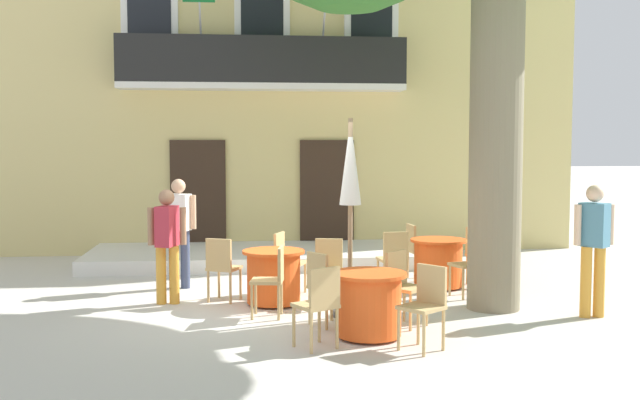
{
  "coord_description": "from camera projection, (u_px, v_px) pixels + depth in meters",
  "views": [
    {
      "loc": [
        -0.28,
        -10.2,
        2.23
      ],
      "look_at": [
        1.01,
        2.06,
        1.3
      ],
      "focal_mm": 42.09,
      "sensor_mm": 36.0,
      "label": 1
    }
  ],
  "objects": [
    {
      "name": "cafe_chair_near_tree_2",
      "position": [
        471.0,
        261.0,
        10.91
      ],
      "size": [
        0.5,
        0.5,
        0.91
      ],
      "color": "tan",
      "rests_on": "ground"
    },
    {
      "name": "cafe_chair_middle_2",
      "position": [
        426.0,
        301.0,
        8.1
      ],
      "size": [
        0.56,
        0.56,
        0.91
      ],
      "color": "tan",
      "rests_on": "ground"
    },
    {
      "name": "cafe_chair_near_tree_1",
      "position": [
        393.0,
        256.0,
        11.33
      ],
      "size": [
        0.44,
        0.44,
        0.91
      ],
      "color": "tan",
      "rests_on": "ground"
    },
    {
      "name": "cafe_chair_middle_3",
      "position": [
        402.0,
        282.0,
        9.19
      ],
      "size": [
        0.56,
        0.56,
        0.91
      ],
      "color": "tan",
      "rests_on": "ground"
    },
    {
      "name": "building_facade",
      "position": [
        260.0,
        76.0,
        16.97
      ],
      "size": [
        13.0,
        5.09,
        7.5
      ],
      "color": "#DBC67F",
      "rests_on": "ground"
    },
    {
      "name": "cafe_table_front",
      "position": [
        274.0,
        277.0,
        10.37
      ],
      "size": [
        0.86,
        0.86,
        0.76
      ],
      "color": "#EA561E",
      "rests_on": "ground"
    },
    {
      "name": "cafe_table_near_tree",
      "position": [
        438.0,
        263.0,
        11.57
      ],
      "size": [
        0.86,
        0.86,
        0.76
      ],
      "color": "#EA561E",
      "rests_on": "ground"
    },
    {
      "name": "entrance_step_platform",
      "position": [
        265.0,
        256.0,
        14.06
      ],
      "size": [
        6.51,
        2.45,
        0.25
      ],
      "primitive_type": "cube",
      "color": "silver",
      "rests_on": "ground"
    },
    {
      "name": "cafe_chair_front_1",
      "position": [
        273.0,
        276.0,
        9.61
      ],
      "size": [
        0.46,
        0.46,
        0.91
      ],
      "color": "tan",
      "rests_on": "ground"
    },
    {
      "name": "cafe_chair_middle_1",
      "position": [
        319.0,
        301.0,
        8.09
      ],
      "size": [
        0.54,
        0.54,
        0.91
      ],
      "color": "tan",
      "rests_on": "ground"
    },
    {
      "name": "cafe_umbrella",
      "position": [
        350.0,
        188.0,
        9.56
      ],
      "size": [
        0.44,
        0.44,
        2.55
      ],
      "color": "#997A56",
      "rests_on": "ground"
    },
    {
      "name": "ground_plane",
      "position": [
        263.0,
        306.0,
        10.31
      ],
      "size": [
        120.0,
        120.0,
        0.0
      ],
      "primitive_type": "plane",
      "color": "beige"
    },
    {
      "name": "cafe_chair_middle_0",
      "position": [
        324.0,
        283.0,
        9.13
      ],
      "size": [
        0.55,
        0.55,
        0.91
      ],
      "color": "tan",
      "rests_on": "ground"
    },
    {
      "name": "pedestrian_mid_plaza",
      "position": [
        594.0,
        243.0,
        9.58
      ],
      "size": [
        0.53,
        0.4,
        1.71
      ],
      "color": "gold",
      "rests_on": "ground"
    },
    {
      "name": "pedestrian_near_entrance",
      "position": [
        179.0,
        227.0,
        11.5
      ],
      "size": [
        0.53,
        0.34,
        1.69
      ],
      "color": "#384260",
      "rests_on": "ground"
    },
    {
      "name": "cafe_chair_front_0",
      "position": [
        222.0,
        265.0,
        10.52
      ],
      "size": [
        0.53,
        0.53,
        0.91
      ],
      "color": "tan",
      "rests_on": "ground"
    },
    {
      "name": "cafe_chair_front_3",
      "position": [
        286.0,
        259.0,
        11.1
      ],
      "size": [
        0.52,
        0.52,
        0.91
      ],
      "color": "tan",
      "rests_on": "ground"
    },
    {
      "name": "cafe_table_middle",
      "position": [
        369.0,
        304.0,
        8.59
      ],
      "size": [
        0.86,
        0.86,
        0.76
      ],
      "color": "#EA561E",
      "rests_on": "ground"
    },
    {
      "name": "cafe_chair_front_2",
      "position": [
        328.0,
        267.0,
        10.34
      ],
      "size": [
        0.48,
        0.48,
        0.91
      ],
      "color": "tan",
      "rests_on": "ground"
    },
    {
      "name": "pedestrian_by_tree",
      "position": [
        167.0,
        240.0,
        10.39
      ],
      "size": [
        0.53,
        0.39,
        1.6
      ],
      "color": "gold",
      "rests_on": "ground"
    },
    {
      "name": "cafe_chair_near_tree_3",
      "position": [
        480.0,
        251.0,
        11.84
      ],
      "size": [
        0.46,
        0.46,
        0.91
      ],
      "color": "tan",
      "rests_on": "ground"
    },
    {
      "name": "cafe_chair_near_tree_0",
      "position": [
        417.0,
        247.0,
        12.28
      ],
      "size": [
        0.44,
        0.44,
        0.91
      ],
      "color": "tan",
      "rests_on": "ground"
    }
  ]
}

